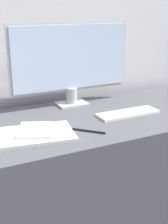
# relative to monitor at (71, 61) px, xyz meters

# --- Properties ---
(wall_back) EXTENTS (3.60, 0.05, 2.40)m
(wall_back) POSITION_rel_monitor_xyz_m (0.03, 0.18, 0.26)
(wall_back) COLOR silver
(wall_back) RESTS_ON ground_plane
(desk) EXTENTS (1.52, 0.61, 0.70)m
(desk) POSITION_rel_monitor_xyz_m (0.03, -0.21, -0.59)
(desk) COLOR #4C4C51
(desk) RESTS_ON ground_plane
(monitor) EXTENTS (0.64, 0.11, 0.43)m
(monitor) POSITION_rel_monitor_xyz_m (0.00, 0.00, 0.00)
(monitor) COLOR #B7B7BC
(monitor) RESTS_ON desk
(keyboard) EXTENTS (0.31, 0.10, 0.01)m
(keyboard) POSITION_rel_monitor_xyz_m (0.18, -0.26, -0.23)
(keyboard) COLOR silver
(keyboard) RESTS_ON desk
(laptop) EXTENTS (0.37, 0.26, 0.02)m
(laptop) POSITION_rel_monitor_xyz_m (-0.32, -0.32, -0.23)
(laptop) COLOR #BCBCC1
(laptop) RESTS_ON desk
(ereader) EXTENTS (0.19, 0.21, 0.01)m
(ereader) POSITION_rel_monitor_xyz_m (-0.30, -0.30, -0.21)
(ereader) COLOR white
(ereader) RESTS_ON laptop
(pen) EXTENTS (0.11, 0.11, 0.01)m
(pen) POSITION_rel_monitor_xyz_m (-0.09, -0.37, -0.23)
(pen) COLOR black
(pen) RESTS_ON desk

